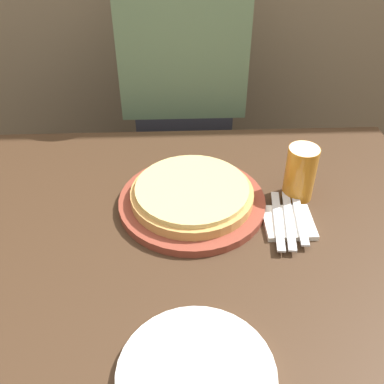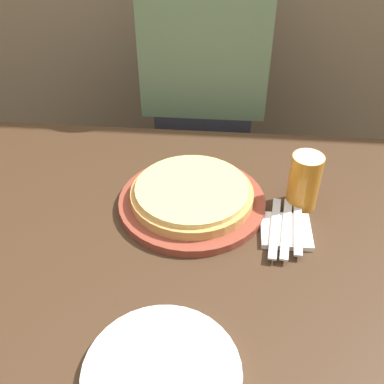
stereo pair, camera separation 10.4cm
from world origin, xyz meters
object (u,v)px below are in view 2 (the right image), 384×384
at_px(dinner_plate, 162,374).
at_px(dinner_knife, 286,228).
at_px(pizza_on_board, 192,197).
at_px(spoon, 298,228).
at_px(fork, 275,227).
at_px(beer_glass, 305,179).
at_px(diner_person, 204,118).

height_order(dinner_plate, dinner_knife, dinner_plate).
height_order(pizza_on_board, spoon, pizza_on_board).
bearing_deg(dinner_plate, pizza_on_board, 88.58).
bearing_deg(fork, dinner_plate, -119.12).
bearing_deg(fork, dinner_knife, -0.00).
xyz_separation_m(beer_glass, diner_person, (-0.26, 0.53, -0.15)).
distance_m(dinner_plate, fork, 0.41).
relative_size(pizza_on_board, dinner_knife, 1.74).
bearing_deg(beer_glass, dinner_plate, -119.99).
bearing_deg(dinner_plate, fork, 60.88).
xyz_separation_m(dinner_plate, fork, (0.20, 0.36, 0.01)).
bearing_deg(fork, diner_person, 107.15).
bearing_deg(fork, beer_glass, 57.09).
bearing_deg(beer_glass, dinner_knife, -112.04).
relative_size(spoon, diner_person, 0.13).
bearing_deg(pizza_on_board, spoon, -17.74).
height_order(fork, dinner_knife, same).
distance_m(pizza_on_board, diner_person, 0.57).
distance_m(dinner_plate, dinner_knife, 0.42).
xyz_separation_m(spoon, diner_person, (-0.25, 0.63, -0.09)).
bearing_deg(dinner_knife, spoon, 0.00).
distance_m(dinner_knife, diner_person, 0.68).
relative_size(dinner_knife, spoon, 1.17).
height_order(beer_glass, spoon, beer_glass).
xyz_separation_m(beer_glass, spoon, (-0.02, -0.10, -0.06)).
bearing_deg(spoon, dinner_knife, -180.00).
height_order(pizza_on_board, dinner_knife, pizza_on_board).
distance_m(fork, diner_person, 0.67).
relative_size(dinner_plate, fork, 1.30).
height_order(pizza_on_board, beer_glass, beer_glass).
xyz_separation_m(dinner_knife, spoon, (0.03, 0.00, 0.00)).
relative_size(fork, diner_person, 0.15).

